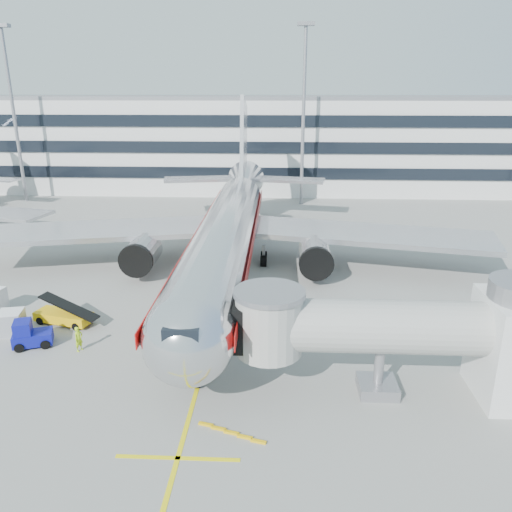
{
  "coord_description": "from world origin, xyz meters",
  "views": [
    {
      "loc": [
        4.65,
        -33.26,
        16.72
      ],
      "look_at": [
        2.87,
        4.56,
        4.0
      ],
      "focal_mm": 35.0,
      "sensor_mm": 36.0,
      "label": 1
    }
  ],
  "objects_px": {
    "main_jet": "(229,229)",
    "belt_loader": "(64,316)",
    "cargo_container_front": "(12,323)",
    "ramp_worker": "(79,339)",
    "baggage_tug": "(30,335)"
  },
  "relations": [
    {
      "from": "belt_loader",
      "to": "ramp_worker",
      "type": "distance_m",
      "value": 4.85
    },
    {
      "from": "main_jet",
      "to": "cargo_container_front",
      "type": "xyz_separation_m",
      "value": [
        -14.33,
        -13.61,
        -3.37
      ]
    },
    {
      "from": "cargo_container_front",
      "to": "baggage_tug",
      "type": "bearing_deg",
      "value": -38.56
    },
    {
      "from": "belt_loader",
      "to": "ramp_worker",
      "type": "xyz_separation_m",
      "value": [
        2.73,
        -4.0,
        0.25
      ]
    },
    {
      "from": "cargo_container_front",
      "to": "ramp_worker",
      "type": "xyz_separation_m",
      "value": [
        5.74,
        -2.18,
        -0.0
      ]
    },
    {
      "from": "baggage_tug",
      "to": "ramp_worker",
      "type": "bearing_deg",
      "value": -7.17
    },
    {
      "from": "main_jet",
      "to": "ramp_worker",
      "type": "bearing_deg",
      "value": -118.57
    },
    {
      "from": "main_jet",
      "to": "baggage_tug",
      "type": "bearing_deg",
      "value": -128.42
    },
    {
      "from": "baggage_tug",
      "to": "ramp_worker",
      "type": "height_order",
      "value": "baggage_tug"
    },
    {
      "from": "main_jet",
      "to": "belt_loader",
      "type": "xyz_separation_m",
      "value": [
        -11.33,
        -11.79,
        -3.62
      ]
    },
    {
      "from": "main_jet",
      "to": "belt_loader",
      "type": "height_order",
      "value": "main_jet"
    },
    {
      "from": "belt_loader",
      "to": "cargo_container_front",
      "type": "height_order",
      "value": "belt_loader"
    },
    {
      "from": "main_jet",
      "to": "belt_loader",
      "type": "distance_m",
      "value": 16.74
    },
    {
      "from": "main_jet",
      "to": "belt_loader",
      "type": "bearing_deg",
      "value": -133.86
    },
    {
      "from": "main_jet",
      "to": "baggage_tug",
      "type": "xyz_separation_m",
      "value": [
        -12.16,
        -15.33,
        -3.41
      ]
    }
  ]
}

